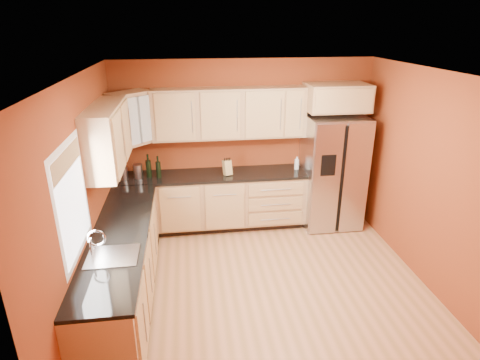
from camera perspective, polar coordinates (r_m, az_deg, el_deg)
The scene contains 23 objects.
floor at distance 5.19m, azimuth 3.85°, elevation -15.11°, with size 4.00×4.00×0.00m, color #A97441.
ceiling at distance 4.20m, azimuth 4.76°, elevation 14.68°, with size 4.00×4.00×0.00m, color silver.
wall_back at distance 6.39m, azimuth 0.62°, elevation 5.25°, with size 4.00×0.04×2.60m, color maroon.
wall_front at distance 2.89m, azimuth 12.71°, elevation -17.66°, with size 4.00×0.04×2.60m, color maroon.
wall_left at distance 4.59m, azimuth -21.05°, elevation -3.05°, with size 0.04×4.00×2.60m, color maroon.
wall_right at distance 5.31m, azimuth 25.90°, elevation -0.50°, with size 0.04×4.00×2.60m, color maroon.
base_cabinets_back at distance 6.36m, azimuth -3.94°, elevation -3.16°, with size 2.90×0.60×0.88m, color #A88251.
base_cabinets_left at distance 4.93m, azimuth -16.23°, elevation -12.04°, with size 0.60×2.80×0.88m, color #A88251.
countertop_back at distance 6.18m, azimuth -4.04°, elevation 0.68°, with size 2.90×0.62×0.04m, color black.
countertop_left at distance 4.70m, azimuth -16.69°, elevation -7.35°, with size 0.62×2.80×0.04m, color black.
upper_cabinets_back at distance 6.08m, azimuth -1.50°, elevation 9.48°, with size 2.30×0.33×0.75m, color #A88251.
upper_cabinets_left at distance 5.05m, azimuth -18.31°, elevation 5.87°, with size 0.33×1.35×0.75m, color #A88251.
corner_upper_cabinet at distance 5.93m, azimuth -15.24°, elevation 8.44°, with size 0.62×0.33×0.75m, color #A88251.
over_fridge_cabinet at distance 6.28m, azimuth 13.59°, elevation 11.39°, with size 0.92×0.60×0.40m, color #A88251.
refrigerator at distance 6.51m, azimuth 12.94°, elevation 1.18°, with size 0.90×0.75×1.78m, color #A6A7AB.
window at distance 4.04m, azimuth -22.70°, elevation -2.74°, with size 0.03×0.90×1.00m, color white.
sink_faucet at distance 4.19m, azimuth -17.89°, elevation -8.59°, with size 0.50×0.42×0.30m, color silver, non-canonical shape.
canister_left at distance 6.15m, azimuth -14.29°, elevation 1.22°, with size 0.13×0.13×0.22m, color #A6A7AB.
canister_right at distance 6.15m, azimuth -16.20°, elevation 0.88°, with size 0.11×0.11×0.19m, color #A6A7AB.
wine_bottle_a at distance 6.14m, azimuth -12.90°, elevation 2.00°, with size 0.08×0.08×0.36m, color black, non-canonical shape.
wine_bottle_b at distance 6.09m, azimuth -11.55°, elevation 1.85°, with size 0.08×0.08×0.34m, color black, non-canonical shape.
knife_block at distance 6.10m, azimuth -1.82°, elevation 1.78°, with size 0.11×0.10×0.23m, color tan.
soap_dispenser at distance 6.39m, azimuth 8.07°, elevation 2.41°, with size 0.07×0.07×0.20m, color white.
Camera 1 is at (-0.89, -4.07, 3.10)m, focal length 30.00 mm.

